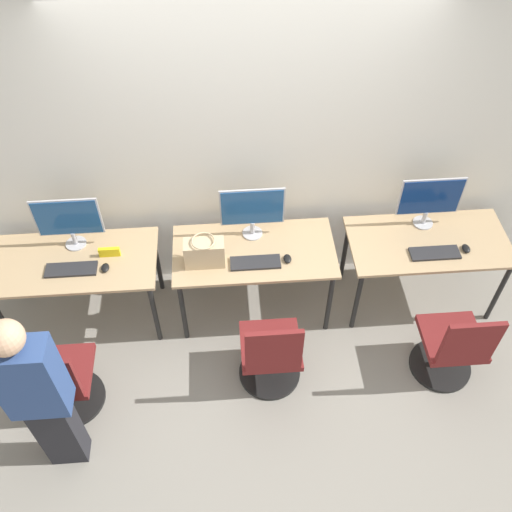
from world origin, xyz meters
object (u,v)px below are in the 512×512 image
Objects in this scene: keyboard_center at (255,263)px; office_chair_right at (452,348)px; keyboard_left at (71,269)px; monitor_right at (430,199)px; monitor_left at (68,220)px; keyboard_right at (435,253)px; person_left at (39,395)px; handbag at (204,252)px; mouse_left at (105,268)px; mouse_center at (287,259)px; office_chair_center at (271,356)px; monitor_center at (252,210)px; mouse_right at (466,249)px; office_chair_left at (62,383)px.

keyboard_center is 1.60m from office_chair_right.
monitor_right is (2.76, 0.29, 0.25)m from keyboard_left.
keyboard_right is (2.76, -0.32, -0.25)m from monitor_left.
person_left reaches higher than handbag.
keyboard_right is 0.73m from office_chair_right.
mouse_center is (1.37, -0.01, 0.00)m from mouse_left.
mouse_center is 0.10× the size of office_chair_right.
monitor_right is (1.31, 0.92, 0.63)m from office_chair_center.
monitor_center is at bearing 11.46° from keyboard_left.
monitor_right is 1.79m from handbag.
person_left is 4.10× the size of keyboard_center.
keyboard_right is (1.14, -0.02, -0.01)m from mouse_center.
office_chair_right is at bearing -28.62° from mouse_center.
mouse_right reaches higher than keyboard_center.
office_chair_center and office_chair_right have the same top height.
mouse_right is (3.07, 0.71, 0.39)m from office_chair_left.
keyboard_left is 1.63m from mouse_center.
keyboard_center is at bearing -1.52° from mouse_left.
keyboard_left is 2.79m from monitor_right.
mouse_right is at bearing 21.11° from office_chair_center.
keyboard_left is 1.43m from monitor_center.
monitor_center is 0.57× the size of office_chair_center.
keyboard_center is at bearing 25.92° from office_chair_left.
mouse_left is 0.30× the size of handbag.
keyboard_left is at bearing 85.58° from office_chair_left.
mouse_left is 0.76m from handbag.
handbag is (0.75, 0.01, 0.10)m from mouse_left.
keyboard_center is (1.39, 1.06, -0.12)m from person_left.
monitor_right is (1.14, 0.31, 0.24)m from mouse_center.
monitor_right reaches higher than keyboard_right.
office_chair_left reaches higher than keyboard_left.
mouse_center is at bearing -164.61° from monitor_right.
keyboard_center is at bearing 37.41° from person_left.
office_chair_center is (1.46, 0.48, -0.50)m from person_left.
person_left is 1.97m from mouse_center.
handbag is at bearing 0.60° from mouse_left.
person_left is 3.17× the size of monitor_right.
keyboard_center is 0.39m from handbag.
monitor_center is 1.30× the size of keyboard_right.
monitor_left is 5.49× the size of mouse_right.
monitor_center is 1.44m from keyboard_right.
monitor_left is 1.00× the size of monitor_center.
keyboard_left is 0.24× the size of person_left.
monitor_left is 2.79m from keyboard_right.
monitor_left is at bearing -179.60° from monitor_right.
keyboard_center is (1.38, -0.31, -0.25)m from monitor_left.
person_left reaches higher than monitor_left.
office_chair_center is (0.07, -0.59, -0.38)m from keyboard_center.
keyboard_left is 1.63m from office_chair_center.
monitor_center is at bearing 146.46° from office_chair_right.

